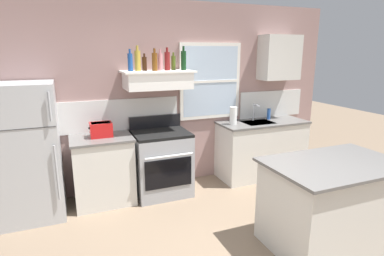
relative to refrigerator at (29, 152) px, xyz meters
name	(u,v)px	position (x,y,z in m)	size (l,w,h in m)	color
back_wall	(171,96)	(1.93, 0.39, 0.53)	(5.40, 0.11, 2.70)	gray
refrigerator	(29,152)	(0.00, 0.00, 0.00)	(0.70, 0.72, 1.65)	#B7BABC
counter_left_of_stove	(103,170)	(0.85, 0.06, -0.37)	(0.79, 0.63, 0.91)	silver
toaster	(101,129)	(0.86, 0.08, 0.18)	(0.30, 0.20, 0.19)	red
stove_range	(162,162)	(1.65, 0.02, -0.36)	(0.76, 0.69, 1.09)	#9EA0A5
range_hood_shelf	(158,80)	(1.65, 0.12, 0.80)	(0.96, 0.52, 0.24)	white
bottle_blue_liqueur	(130,62)	(1.29, 0.12, 1.04)	(0.07, 0.07, 0.28)	#1E478C
bottle_champagne_gold_foil	(138,60)	(1.40, 0.16, 1.06)	(0.08, 0.08, 0.33)	#B29333
bottle_brown_stout	(144,63)	(1.49, 0.17, 1.01)	(0.06, 0.06, 0.23)	#381E0F
bottle_amber_wine	(155,61)	(1.60, 0.07, 1.04)	(0.07, 0.07, 0.29)	brown
bottle_rose_pink	(160,62)	(1.70, 0.13, 1.04)	(0.07, 0.07, 0.28)	#C67F84
bottle_red_label_wine	(167,61)	(1.80, 0.13, 1.05)	(0.07, 0.07, 0.31)	maroon
bottle_olive_oil_square	(173,63)	(1.90, 0.17, 1.02)	(0.06, 0.06, 0.24)	#4C601E
bottle_dark_green_wine	(184,60)	(2.02, 0.08, 1.05)	(0.07, 0.07, 0.32)	#143819
counter_right_with_sink	(261,149)	(3.35, 0.06, -0.37)	(1.43, 0.63, 0.91)	silver
sink_faucet	(254,110)	(3.25, 0.16, 0.26)	(0.03, 0.17, 0.28)	silver
paper_towel_roll	(233,116)	(2.81, 0.06, 0.22)	(0.11, 0.11, 0.27)	white
dish_soap_bottle	(269,114)	(3.53, 0.16, 0.17)	(0.06, 0.06, 0.18)	blue
kitchen_island	(332,203)	(2.95, -1.82, -0.37)	(1.40, 0.90, 0.91)	silver
upper_cabinet_right	(279,58)	(3.70, 0.20, 1.07)	(0.64, 0.32, 0.70)	silver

